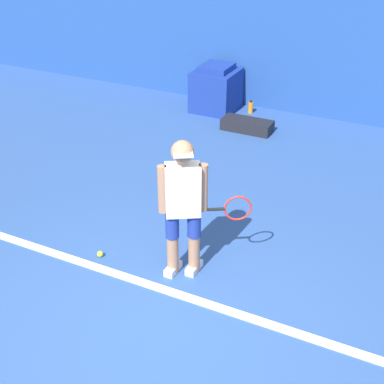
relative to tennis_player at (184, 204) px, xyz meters
The scene contains 8 objects.
ground_plane 1.24m from the tennis_player, 80.12° to the right, with size 24.00×24.00×0.00m, color #2D5193.
back_wall 4.98m from the tennis_player, 88.16° to the left, with size 24.00×0.10×2.52m.
court_baseline 0.91m from the tennis_player, 66.29° to the right, with size 21.60×0.10×0.01m.
tennis_player is the anchor object (origin of this frame).
tennis_ball 1.24m from the tennis_player, 169.19° to the right, with size 0.07×0.07×0.07m.
covered_chair 4.77m from the tennis_player, 110.10° to the left, with size 0.74×0.80×0.82m.
equipment_bag 3.94m from the tennis_player, 101.42° to the left, with size 0.83×0.35×0.19m.
water_bottle 4.74m from the tennis_player, 102.36° to the left, with size 0.09×0.09×0.22m.
Camera 1 is at (1.89, -3.06, 3.51)m, focal length 50.00 mm.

